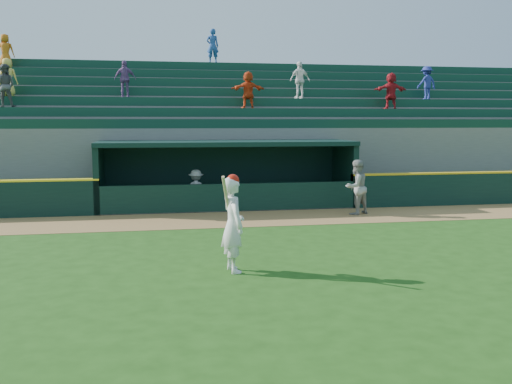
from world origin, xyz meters
The scene contains 7 objects.
ground centered at (0.00, 0.00, 0.00)m, with size 120.00×120.00×0.00m, color #1E4912.
warning_track centered at (0.00, 4.90, 0.01)m, with size 40.00×3.00×0.01m, color olive.
dugout_player_front centered at (4.14, 5.14, 0.94)m, with size 0.92×0.71×1.88m, color gray.
dugout_player_inside centered at (-1.18, 7.18, 0.73)m, with size 0.94×0.54×1.45m, color #ACADA7.
dugout centered at (0.00, 8.00, 1.36)m, with size 9.40×2.80×2.46m.
stands centered at (-0.02, 12.57, 2.40)m, with size 34.50×6.25×7.57m.
batter_at_plate centered at (-1.07, -1.55, 1.04)m, with size 0.61×0.88×2.10m.
Camera 1 is at (-2.73, -13.31, 3.18)m, focal length 40.00 mm.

